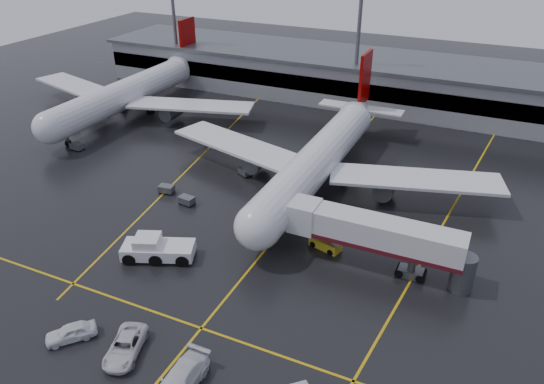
% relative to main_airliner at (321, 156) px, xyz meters
% --- Properties ---
extents(ground, '(220.00, 220.00, 0.00)m').
position_rel_main_airliner_xyz_m(ground, '(0.00, -9.70, -4.21)').
color(ground, black).
rests_on(ground, ground).
extents(apron_line_centre, '(0.25, 90.00, 0.02)m').
position_rel_main_airliner_xyz_m(apron_line_centre, '(0.00, -9.70, -4.20)').
color(apron_line_centre, gold).
rests_on(apron_line_centre, ground).
extents(apron_line_stop, '(60.00, 0.25, 0.02)m').
position_rel_main_airliner_xyz_m(apron_line_stop, '(0.00, -31.70, -4.20)').
color(apron_line_stop, gold).
rests_on(apron_line_stop, ground).
extents(apron_line_left, '(9.99, 69.35, 0.02)m').
position_rel_main_airliner_xyz_m(apron_line_left, '(-20.00, 0.30, -4.20)').
color(apron_line_left, gold).
rests_on(apron_line_left, ground).
extents(apron_line_right, '(7.57, 69.64, 0.02)m').
position_rel_main_airliner_xyz_m(apron_line_right, '(18.00, 0.30, -4.20)').
color(apron_line_right, gold).
rests_on(apron_line_right, ground).
extents(terminal, '(122.00, 19.00, 8.60)m').
position_rel_main_airliner_xyz_m(terminal, '(0.00, 38.23, 0.11)').
color(terminal, gray).
rests_on(terminal, ground).
extents(light_mast_left, '(3.00, 1.20, 25.45)m').
position_rel_main_airliner_xyz_m(light_mast_left, '(-45.00, 32.30, 10.27)').
color(light_mast_left, '#595B60').
rests_on(light_mast_left, ground).
extents(light_mast_mid, '(3.00, 1.20, 25.45)m').
position_rel_main_airliner_xyz_m(light_mast_mid, '(-5.00, 32.30, 10.27)').
color(light_mast_mid, '#595B60').
rests_on(light_mast_mid, ground).
extents(main_airliner, '(48.80, 45.60, 14.10)m').
position_rel_main_airliner_xyz_m(main_airliner, '(0.00, 0.00, 0.00)').
color(main_airliner, silver).
rests_on(main_airliner, ground).
extents(second_airliner, '(48.80, 45.60, 14.10)m').
position_rel_main_airliner_xyz_m(second_airliner, '(-42.00, 12.00, 0.00)').
color(second_airliner, silver).
rests_on(second_airliner, ground).
extents(jet_bridge, '(19.90, 3.40, 6.05)m').
position_rel_main_airliner_xyz_m(jet_bridge, '(11.87, -15.70, -0.28)').
color(jet_bridge, silver).
rests_on(jet_bridge, ground).
extents(pushback_tractor, '(8.48, 5.88, 2.81)m').
position_rel_main_airliner_xyz_m(pushback_tractor, '(-10.33, -24.20, -3.09)').
color(pushback_tractor, silver).
rests_on(pushback_tractor, ground).
extents(belt_loader, '(3.93, 2.53, 2.31)m').
position_rel_main_airliner_xyz_m(belt_loader, '(6.06, -14.61, -3.64)').
color(belt_loader, gold).
rests_on(belt_loader, ground).
extents(service_van_a, '(4.16, 6.12, 1.56)m').
position_rel_main_airliner_xyz_m(service_van_a, '(-4.36, -37.06, -3.43)').
color(service_van_a, silver).
rests_on(service_van_a, ground).
extents(service_van_b, '(2.66, 6.45, 1.87)m').
position_rel_main_airliner_xyz_m(service_van_b, '(2.12, -38.32, -3.28)').
color(service_van_b, silver).
rests_on(service_van_b, ground).
extents(service_van_d, '(4.30, 4.52, 1.52)m').
position_rel_main_airliner_xyz_m(service_van_d, '(-9.93, -37.71, -3.45)').
color(service_van_d, white).
rests_on(service_van_d, ground).
extents(baggage_cart_a, '(2.15, 1.55, 1.12)m').
position_rel_main_airliner_xyz_m(baggage_cart_a, '(-13.82, -12.80, -3.58)').
color(baggage_cart_a, '#595B60').
rests_on(baggage_cart_a, ground).
extents(baggage_cart_b, '(2.17, 1.58, 1.12)m').
position_rel_main_airliner_xyz_m(baggage_cart_b, '(-18.02, -11.32, -3.58)').
color(baggage_cart_b, '#595B60').
rests_on(baggage_cart_b, ground).
extents(baggage_cart_c, '(2.38, 2.10, 1.12)m').
position_rel_main_airliner_xyz_m(baggage_cart_c, '(-10.74, -2.11, -3.58)').
color(baggage_cart_c, '#595B60').
rests_on(baggage_cart_c, ground).
extents(baggage_cart_d, '(2.31, 1.87, 1.12)m').
position_rel_main_airliner_xyz_m(baggage_cart_d, '(-47.01, 1.66, -3.58)').
color(baggage_cart_d, '#595B60').
rests_on(baggage_cart_d, ground).
extents(baggage_cart_e, '(2.01, 1.32, 1.12)m').
position_rel_main_airliner_xyz_m(baggage_cart_e, '(-39.41, -5.37, -3.58)').
color(baggage_cart_e, '#595B60').
rests_on(baggage_cart_e, ground).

